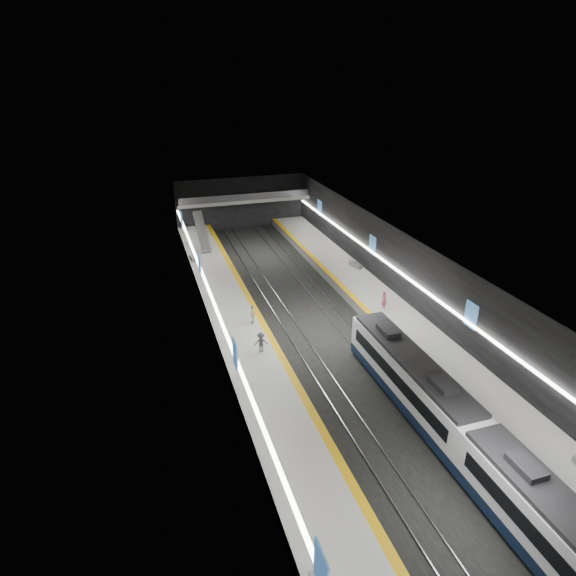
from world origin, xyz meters
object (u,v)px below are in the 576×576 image
object	(u,v)px
passenger_left_a	(253,314)
escalator	(202,232)
passenger_left_b	(261,342)
bench_left_far	(193,259)
bench_right_far	(355,265)
passenger_right_a	(384,300)
train	(475,446)

from	to	relation	value
passenger_left_a	escalator	bearing A→B (deg)	-155.40
passenger_left_a	passenger_left_b	world-z (taller)	passenger_left_a
escalator	bench_left_far	xyz separation A→B (m)	(-2.00, -5.42, -1.67)
bench_right_far	passenger_right_a	size ratio (longest dim) A/B	1.09
bench_right_far	passenger_left_b	bearing A→B (deg)	-148.94
escalator	bench_right_far	xyz separation A→B (m)	(16.59, -13.63, -1.65)
escalator	passenger_left_b	distance (m)	28.81
escalator	train	bearing A→B (deg)	-77.45
train	passenger_left_b	bearing A→B (deg)	119.79
train	passenger_left_a	distance (m)	22.99
escalator	bench_left_far	bearing A→B (deg)	-110.25
escalator	passenger_left_b	size ratio (longest dim) A/B	4.40
passenger_left_a	passenger_left_b	distance (m)	5.18
bench_right_far	passenger_left_a	bearing A→B (deg)	-159.51
escalator	bench_right_far	size ratio (longest dim) A/B	3.88
train	bench_left_far	size ratio (longest dim) A/B	16.15
bench_right_far	passenger_left_b	distance (m)	21.92
escalator	passenger_left_b	world-z (taller)	escalator
bench_left_far	passenger_left_a	distance (m)	18.52
train	passenger_left_a	size ratio (longest dim) A/B	16.01
bench_left_far	passenger_right_a	size ratio (longest dim) A/B	0.98
train	passenger_left_b	size ratio (longest dim) A/B	16.54
bench_left_far	passenger_left_b	distance (m)	23.54
passenger_right_a	train	bearing A→B (deg)	157.86
escalator	bench_left_far	size ratio (longest dim) A/B	4.30
bench_left_far	passenger_right_a	world-z (taller)	passenger_right_a
escalator	passenger_left_a	xyz separation A→B (m)	(1.30, -23.63, -0.96)
escalator	passenger_right_a	world-z (taller)	escalator
passenger_left_a	passenger_left_b	bearing A→B (deg)	15.58
escalator	passenger_left_b	xyz separation A→B (m)	(0.77, -28.78, -0.99)
passenger_left_b	bench_left_far	bearing A→B (deg)	-76.11
train	escalator	distance (m)	46.01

